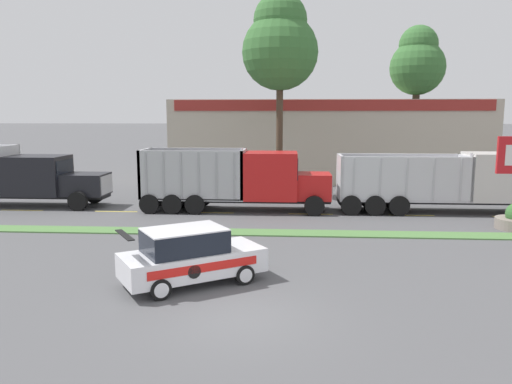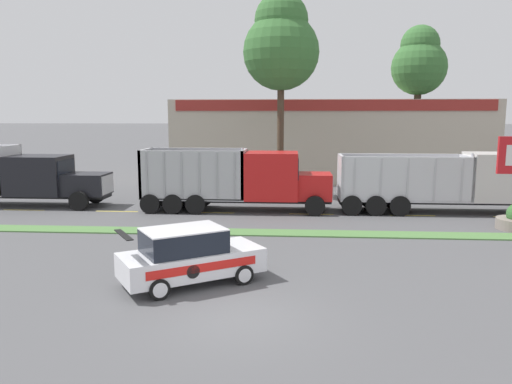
{
  "view_description": "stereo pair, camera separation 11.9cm",
  "coord_description": "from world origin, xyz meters",
  "px_view_note": "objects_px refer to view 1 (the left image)",
  "views": [
    {
      "loc": [
        1.28,
        -12.59,
        5.33
      ],
      "look_at": [
        -0.09,
        8.31,
        2.08
      ],
      "focal_mm": 35.0,
      "sensor_mm": 36.0,
      "label": 1
    },
    {
      "loc": [
        1.4,
        -12.59,
        5.33
      ],
      "look_at": [
        -0.09,
        8.31,
        2.08
      ],
      "focal_mm": 35.0,
      "sensor_mm": 36.0,
      "label": 2
    }
  ],
  "objects_px": {
    "rally_car": "(190,256)",
    "dump_truck_trail": "(253,181)",
    "dump_truck_mid": "(17,179)",
    "dump_truck_lead": "(477,183)"
  },
  "relations": [
    {
      "from": "dump_truck_mid",
      "to": "dump_truck_trail",
      "type": "xyz_separation_m",
      "value": [
        13.95,
        -0.56,
        0.08
      ]
    },
    {
      "from": "dump_truck_lead",
      "to": "rally_car",
      "type": "bearing_deg",
      "value": -136.64
    },
    {
      "from": "dump_truck_lead",
      "to": "dump_truck_trail",
      "type": "xyz_separation_m",
      "value": [
        -12.25,
        -0.23,
        0.04
      ]
    },
    {
      "from": "dump_truck_lead",
      "to": "rally_car",
      "type": "relative_size",
      "value": 2.67
    },
    {
      "from": "rally_car",
      "to": "dump_truck_trail",
      "type": "bearing_deg",
      "value": 84.93
    },
    {
      "from": "dump_truck_mid",
      "to": "rally_car",
      "type": "bearing_deg",
      "value": -45.19
    },
    {
      "from": "dump_truck_lead",
      "to": "rally_car",
      "type": "distance_m",
      "value": 18.38
    },
    {
      "from": "dump_truck_lead",
      "to": "rally_car",
      "type": "height_order",
      "value": "dump_truck_lead"
    },
    {
      "from": "dump_truck_mid",
      "to": "dump_truck_trail",
      "type": "height_order",
      "value": "dump_truck_mid"
    },
    {
      "from": "dump_truck_trail",
      "to": "dump_truck_mid",
      "type": "bearing_deg",
      "value": 177.68
    }
  ]
}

